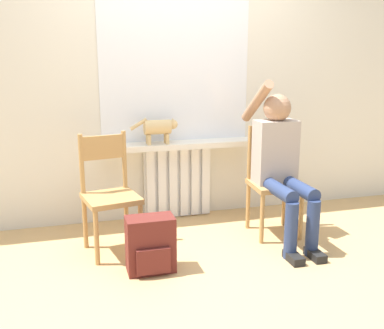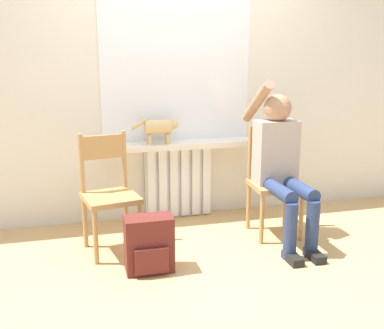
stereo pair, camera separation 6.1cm
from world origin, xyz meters
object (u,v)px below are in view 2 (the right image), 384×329
at_px(cat, 159,128).
at_px(person, 281,160).
at_px(backpack, 149,245).
at_px(chair_left, 109,192).
at_px(chair_right, 273,180).

bearing_deg(cat, person, -35.90).
distance_m(person, backpack, 1.27).
bearing_deg(chair_left, person, -16.53).
bearing_deg(person, cat, 144.10).
bearing_deg(chair_left, backpack, -73.38).
xyz_separation_m(person, cat, (-0.87, 0.63, 0.20)).
relative_size(chair_left, cat, 2.15).
xyz_separation_m(chair_right, cat, (-0.87, 0.50, 0.41)).
bearing_deg(person, chair_right, 88.85).
distance_m(chair_right, backpack, 1.25).
bearing_deg(backpack, chair_left, 117.74).
bearing_deg(cat, backpack, -105.58).
height_order(chair_left, cat, cat).
bearing_deg(cat, chair_right, -29.81).
relative_size(person, cat, 3.07).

